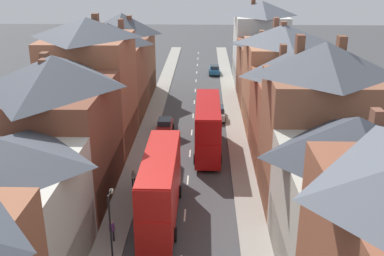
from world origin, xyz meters
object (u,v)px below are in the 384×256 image
Objects in this scene: double_decker_bus_mid_street at (208,126)px; double_decker_bus_lead at (160,185)px; street_lamp at (111,227)px; car_parked_right_a at (218,113)px; pedestrian_mid_left at (112,230)px; car_near_silver at (165,126)px; car_parked_left_a at (214,70)px; pedestrian_mid_right at (133,177)px.

double_decker_bus_lead is at bearing -105.48° from double_decker_bus_mid_street.
street_lamp reaches higher than double_decker_bus_lead.
car_parked_right_a is 27.78m from pedestrian_mid_left.
car_parked_left_a is (6.20, 28.55, -0.03)m from car_near_silver.
double_decker_bus_lead is 13.49m from double_decker_bus_mid_street.
double_decker_bus_lead is 6.83m from street_lamp.
pedestrian_mid_right is 0.29× the size of street_lamp.
double_decker_bus_mid_street is 2.77× the size of car_near_silver.
double_decker_bus_mid_street reaches higher than car_parked_left_a.
car_near_silver is 7.90m from car_parked_right_a.
car_parked_right_a is 30.60m from street_lamp.
double_decker_bus_mid_street is at bearing 67.65° from pedestrian_mid_left.
double_decker_bus_lead is 2.67× the size of car_parked_right_a.
pedestrian_mid_left is 1.00× the size of pedestrian_mid_right.
pedestrian_mid_right is at bearing 88.04° from pedestrian_mid_left.
double_decker_bus_mid_street is 10.63m from pedestrian_mid_right.
pedestrian_mid_right is (-6.44, -8.27, -1.78)m from double_decker_bus_mid_street.
car_parked_left_a is at bearing 77.75° from car_near_silver.
double_decker_bus_mid_street is at bearing -92.21° from car_parked_left_a.
pedestrian_mid_left is (-8.03, -26.59, 0.18)m from car_parked_right_a.
double_decker_bus_mid_street is 10.51m from car_parked_right_a.
double_decker_bus_mid_street is at bearing 52.07° from pedestrian_mid_right.
car_parked_right_a is at bearing 67.28° from pedestrian_mid_right.
street_lamp is at bearing -87.92° from pedestrian_mid_right.
street_lamp reaches higher than pedestrian_mid_right.
car_parked_right_a is 0.73× the size of street_lamp.
pedestrian_mid_right is at bearing -100.42° from car_parked_left_a.
double_decker_bus_lead reaches higher than car_parked_right_a.
double_decker_bus_mid_street is 2.82× the size of car_parked_left_a.
double_decker_bus_lead is at bearing 69.02° from street_lamp.
double_decker_bus_mid_street is 1.96× the size of street_lamp.
pedestrian_mid_left is (-8.03, -50.24, 0.21)m from car_parked_left_a.
pedestrian_mid_left is (-1.83, -21.69, 0.18)m from car_near_silver.
street_lamp reaches higher than double_decker_bus_mid_street.
car_near_silver is at bearing 132.44° from double_decker_bus_mid_street.
double_decker_bus_lead is 6.71× the size of pedestrian_mid_left.
street_lamp is at bearing -77.32° from pedestrian_mid_left.
car_parked_right_a is at bearing 78.08° from double_decker_bus_lead.
double_decker_bus_mid_street is 6.71× the size of pedestrian_mid_right.
car_parked_right_a is (0.00, -23.65, 0.03)m from car_parked_left_a.
pedestrian_mid_left is 3.80m from street_lamp.
car_near_silver is 1.02× the size of car_parked_left_a.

